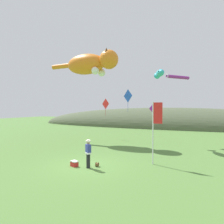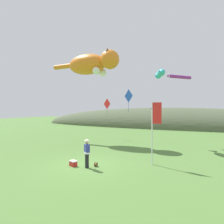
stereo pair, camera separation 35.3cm
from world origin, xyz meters
name	(u,v)px [view 1 (the left image)]	position (x,y,z in m)	size (l,w,h in m)	color
ground_plane	(87,166)	(0.00, 0.00, 0.00)	(120.00, 120.00, 0.00)	#517A38
distant_hill_ridge	(164,127)	(0.00, 30.17, 0.00)	(58.99, 13.06, 7.73)	#4C563D
festival_attendant	(88,153)	(0.28, -0.32, 0.95)	(0.49, 0.46, 1.77)	black
kite_spool	(97,164)	(0.66, 0.15, 0.14)	(0.15, 0.27, 0.27)	olive
picnic_cooler	(74,164)	(-0.71, -0.40, 0.18)	(0.58, 0.49, 0.36)	red
festival_banner_pole	(155,123)	(3.96, 2.13, 2.74)	(0.66, 0.08, 4.18)	silver
kite_giant_cat	(91,64)	(-4.62, 8.51, 8.72)	(8.89, 2.77, 2.70)	orange
kite_fish_windsock	(159,73)	(2.91, 9.22, 7.23)	(1.57, 2.60, 0.78)	#33B2CC
kite_tube_streamer	(178,77)	(4.35, 12.30, 7.22)	(2.38, 2.69, 0.44)	#8C268C
kite_diamond_blue	(128,96)	(0.28, 7.18, 4.92)	(1.10, 0.70, 2.18)	blue
kite_diamond_red	(106,104)	(-4.21, 11.52, 4.29)	(1.22, 0.60, 2.25)	red
kite_diamond_violet	(154,109)	(1.67, 12.32, 3.69)	(1.17, 0.42, 2.13)	purple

